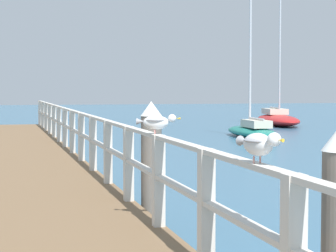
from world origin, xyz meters
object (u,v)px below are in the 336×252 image
Objects in this scene: boat_0 at (278,118)px; boat_4 at (252,130)px; seagull_background at (157,122)px; dock_piling_far at (151,168)px; seagull_foreground at (259,143)px.

boat_0 is 9.15m from boat_4.
dock_piling_far is at bearing -166.90° from seagull_background.
boat_0 is 1.40× the size of boat_4.
boat_4 reaches higher than dock_piling_far.
dock_piling_far is 3.87× the size of seagull_foreground.
boat_0 is at bearing 61.76° from boat_4.
boat_0 is (12.67, 23.99, -0.55)m from dock_piling_far.
boat_4 is (8.38, 17.95, -1.34)m from seagull_background.
seagull_foreground is 0.06× the size of boat_0.
boat_4 reaches higher than seagull_background.
seagull_foreground is at bearing 75.94° from boat_0.
seagull_foreground is at bearing -94.64° from dock_piling_far.
boat_4 is at bearing -124.47° from seagull_foreground.
dock_piling_far is at bearing -114.01° from boat_4.
boat_4 is (8.00, 16.11, -0.61)m from dock_piling_far.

